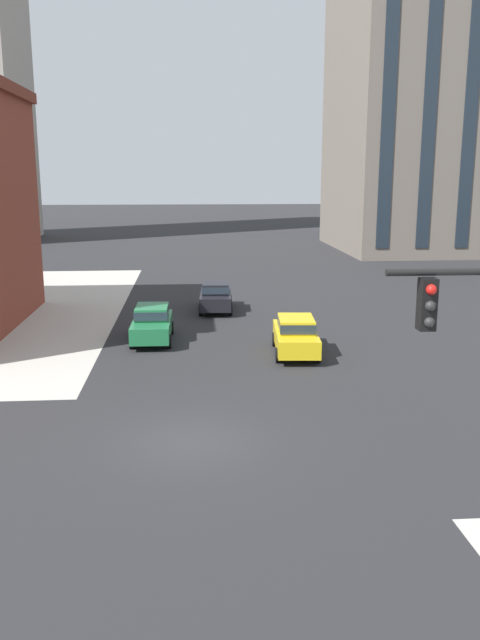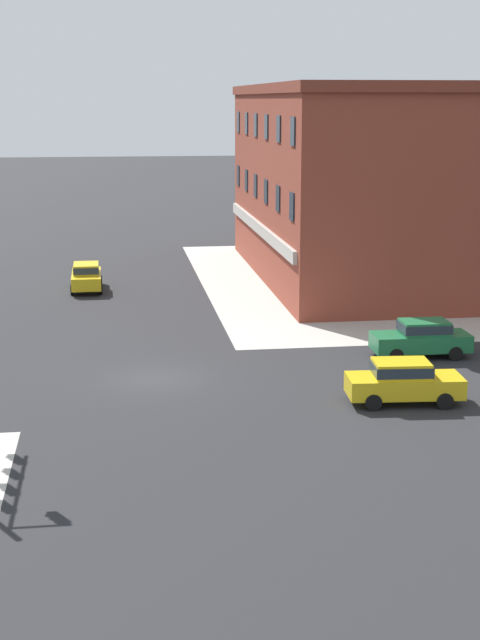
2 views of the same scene
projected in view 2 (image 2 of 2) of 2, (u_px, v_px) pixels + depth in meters
name	position (u px, v px, depth m)	size (l,w,h in m)	color
ground_plane	(154.00, 378.00, 39.72)	(320.00, 320.00, 0.00)	#262628
sidewalk_far_corner	(446.00, 279.00, 61.67)	(32.00, 32.00, 0.02)	#B7B2A8
car_main_northbound_near	(86.00, 276.00, 57.79)	(4.42, 1.93, 1.68)	gold
car_main_northbound_far	(403.00, 380.00, 36.27)	(2.14, 4.52, 1.68)	gold
car_main_southbound_far	(422.00, 337.00, 42.85)	(1.94, 4.42, 1.68)	#1E6B3D
storefront_block_near_corner	(371.00, 182.00, 61.28)	(25.93, 14.90, 12.38)	brown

